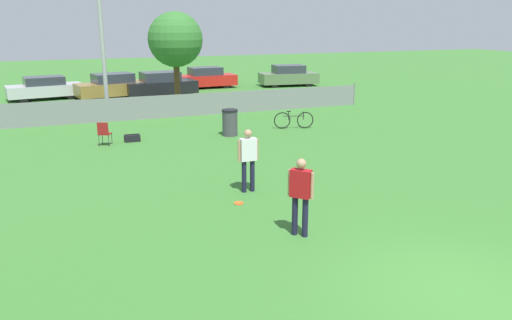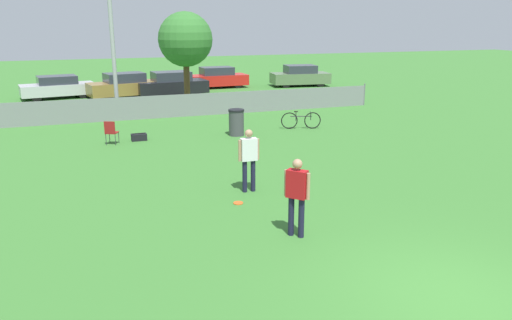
# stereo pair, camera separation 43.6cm
# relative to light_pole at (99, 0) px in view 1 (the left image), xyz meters

# --- Properties ---
(ground_plane) EXTENTS (120.00, 120.00, 0.00)m
(ground_plane) POSITION_rel_light_pole_xyz_m (3.92, -19.46, -5.50)
(ground_plane) COLOR #38722D
(fence_backline) EXTENTS (18.61, 0.07, 1.21)m
(fence_backline) POSITION_rel_light_pole_xyz_m (3.92, -1.46, -4.95)
(fence_backline) COLOR gray
(fence_backline) RESTS_ON ground_plane
(light_pole) EXTENTS (0.90, 0.36, 9.44)m
(light_pole) POSITION_rel_light_pole_xyz_m (0.00, 0.00, 0.00)
(light_pole) COLOR #9E9EA3
(light_pole) RESTS_ON ground_plane
(tree_near_pole) EXTENTS (2.88, 2.88, 5.04)m
(tree_near_pole) POSITION_rel_light_pole_xyz_m (3.83, 1.34, -1.92)
(tree_near_pole) COLOR brown
(tree_near_pole) RESTS_ON ground_plane
(player_thrower_red) EXTENTS (0.45, 0.47, 1.75)m
(player_thrower_red) POSITION_rel_light_pole_xyz_m (2.40, -16.25, -4.48)
(player_thrower_red) COLOR #191933
(player_thrower_red) RESTS_ON ground_plane
(player_receiver_white) EXTENTS (0.60, 0.23, 1.75)m
(player_receiver_white) POSITION_rel_light_pole_xyz_m (2.40, -13.11, -4.48)
(player_receiver_white) COLOR #191933
(player_receiver_white) RESTS_ON ground_plane
(frisbee_disc) EXTENTS (0.26, 0.26, 0.03)m
(frisbee_disc) POSITION_rel_light_pole_xyz_m (1.83, -13.91, -5.48)
(frisbee_disc) COLOR #E5591E
(frisbee_disc) RESTS_ON ground_plane
(folding_chair_sideline) EXTENTS (0.55, 0.55, 0.91)m
(folding_chair_sideline) POSITION_rel_light_pole_xyz_m (-0.75, -6.22, -4.97)
(folding_chair_sideline) COLOR #333338
(folding_chair_sideline) RESTS_ON ground_plane
(bicycle_sideline) EXTENTS (1.68, 0.61, 0.78)m
(bicycle_sideline) POSITION_rel_light_pole_xyz_m (7.24, -6.01, -5.12)
(bicycle_sideline) COLOR black
(bicycle_sideline) RESTS_ON ground_plane
(trash_bin) EXTENTS (0.65, 0.65, 1.08)m
(trash_bin) POSITION_rel_light_pole_xyz_m (4.20, -6.30, -4.96)
(trash_bin) COLOR #3F3F44
(trash_bin) RESTS_ON ground_plane
(gear_bag_sideline) EXTENTS (0.59, 0.33, 0.29)m
(gear_bag_sideline) POSITION_rel_light_pole_xyz_m (0.31, -5.88, -5.36)
(gear_bag_sideline) COLOR black
(gear_bag_sideline) RESTS_ON ground_plane
(parked_car_silver) EXTENTS (4.47, 2.40, 1.36)m
(parked_car_silver) POSITION_rel_light_pole_xyz_m (-2.89, 7.15, -4.83)
(parked_car_silver) COLOR black
(parked_car_silver) RESTS_ON ground_plane
(parked_car_tan) EXTENTS (4.64, 2.62, 1.50)m
(parked_car_tan) POSITION_rel_light_pole_xyz_m (0.98, 6.09, -4.78)
(parked_car_tan) COLOR black
(parked_car_tan) RESTS_ON ground_plane
(parked_car_dark) EXTENTS (4.51, 2.26, 1.50)m
(parked_car_dark) POSITION_rel_light_pole_xyz_m (3.80, 5.87, -4.79)
(parked_car_dark) COLOR black
(parked_car_dark) RESTS_ON ground_plane
(parked_car_red) EXTENTS (4.26, 1.83, 1.44)m
(parked_car_red) POSITION_rel_light_pole_xyz_m (7.51, 8.66, -4.81)
(parked_car_red) COLOR black
(parked_car_red) RESTS_ON ground_plane
(parked_car_olive) EXTENTS (4.31, 2.32, 1.49)m
(parked_car_olive) POSITION_rel_light_pole_xyz_m (13.43, 7.58, -4.78)
(parked_car_olive) COLOR black
(parked_car_olive) RESTS_ON ground_plane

